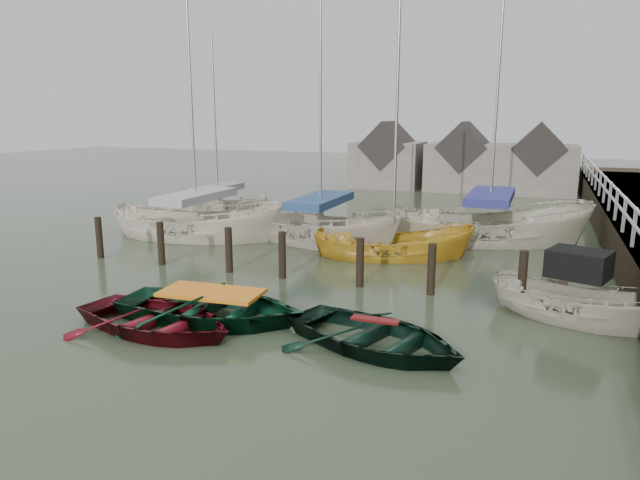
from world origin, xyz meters
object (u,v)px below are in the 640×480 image
at_px(rowboat_red, 157,331).
at_px(motorboat, 574,316).
at_px(rowboat_dkgreen, 375,348).
at_px(sailboat_c, 393,256).
at_px(sailboat_b, 320,241).
at_px(sailboat_e, 218,216).
at_px(sailboat_a, 198,236).
at_px(rowboat_green, 213,321).
at_px(sailboat_d, 488,240).

relative_size(rowboat_red, motorboat, 0.93).
bearing_deg(rowboat_dkgreen, sailboat_c, 30.76).
bearing_deg(rowboat_red, rowboat_dkgreen, -71.41).
xyz_separation_m(rowboat_dkgreen, sailboat_b, (-4.73, 9.05, 0.06)).
relative_size(sailboat_c, sailboat_e, 1.18).
xyz_separation_m(sailboat_a, sailboat_b, (4.86, 0.94, 0.00)).
relative_size(sailboat_a, sailboat_e, 1.16).
height_order(rowboat_dkgreen, motorboat, motorboat).
distance_m(sailboat_a, sailboat_b, 4.95).
height_order(sailboat_b, sailboat_e, sailboat_b).
bearing_deg(sailboat_c, rowboat_dkgreen, 174.69).
distance_m(rowboat_green, rowboat_dkgreen, 4.01).
distance_m(sailboat_b, sailboat_e, 7.45).
distance_m(rowboat_dkgreen, motorboat, 5.12).
bearing_deg(sailboat_e, sailboat_b, -107.96).
height_order(rowboat_green, sailboat_b, sailboat_b).
relative_size(sailboat_c, sailboat_d, 0.84).
distance_m(motorboat, sailboat_a, 14.33).
bearing_deg(rowboat_dkgreen, rowboat_green, 106.48).
xyz_separation_m(rowboat_red, rowboat_green, (0.80, 1.01, 0.00)).
relative_size(rowboat_green, sailboat_a, 0.42).
xyz_separation_m(rowboat_dkgreen, sailboat_d, (1.22, 11.48, 0.06)).
xyz_separation_m(sailboat_a, sailboat_e, (-1.73, 4.43, 0.00)).
bearing_deg(rowboat_dkgreen, sailboat_b, 46.83).
bearing_deg(sailboat_b, motorboat, -107.67).
relative_size(rowboat_red, sailboat_a, 0.37).
bearing_deg(sailboat_e, sailboat_d, -84.89).
distance_m(motorboat, sailboat_c, 7.14).
bearing_deg(rowboat_green, sailboat_b, 0.15).
relative_size(motorboat, sailboat_c, 0.39).
bearing_deg(rowboat_red, sailboat_a, 37.10).
relative_size(rowboat_red, sailboat_e, 0.43).
distance_m(sailboat_b, sailboat_c, 3.36).
xyz_separation_m(sailboat_b, sailboat_e, (-6.58, 3.49, 0.00)).
xyz_separation_m(sailboat_c, sailboat_d, (2.82, 3.64, 0.04)).
xyz_separation_m(rowboat_red, sailboat_e, (-6.50, 13.35, 0.06)).
distance_m(rowboat_red, motorboat, 9.65).
bearing_deg(sailboat_a, rowboat_dkgreen, -136.47).
bearing_deg(rowboat_green, sailboat_d, -29.35).
relative_size(rowboat_red, sailboat_d, 0.31).
relative_size(sailboat_b, sailboat_e, 1.32).
height_order(rowboat_red, motorboat, motorboat).
distance_m(rowboat_dkgreen, sailboat_a, 12.55).
distance_m(sailboat_a, sailboat_d, 11.32).
height_order(rowboat_dkgreen, sailboat_a, sailboat_a).
relative_size(rowboat_red, rowboat_green, 0.89).
height_order(rowboat_red, rowboat_green, rowboat_green).
xyz_separation_m(rowboat_green, sailboat_d, (5.23, 11.28, 0.06)).
relative_size(rowboat_green, motorboat, 1.04).
bearing_deg(sailboat_c, sailboat_b, 52.08).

